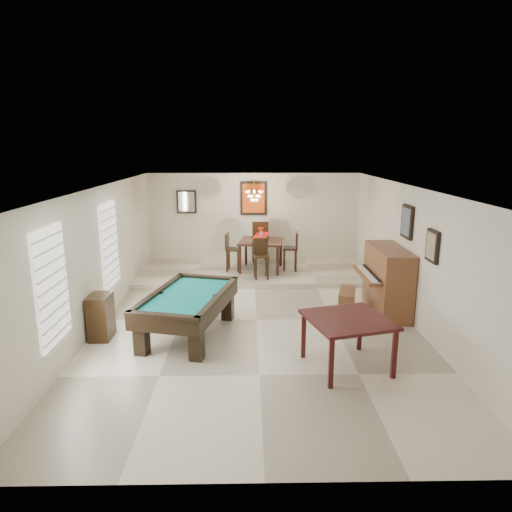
{
  "coord_description": "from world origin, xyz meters",
  "views": [
    {
      "loc": [
        -0.16,
        -8.47,
        3.36
      ],
      "look_at": [
        0.0,
        0.6,
        1.15
      ],
      "focal_mm": 32.0,
      "sensor_mm": 36.0,
      "label": 1
    }
  ],
  "objects_px": {
    "dining_chair_west": "(233,252)",
    "dining_chair_south": "(261,259)",
    "pool_table": "(188,315)",
    "chandelier": "(254,192)",
    "upright_piano": "(380,280)",
    "square_table": "(347,343)",
    "dining_chair_east": "(290,251)",
    "piano_bench": "(347,301)",
    "flower_vase": "(261,231)",
    "dining_table": "(261,253)",
    "dining_chair_north": "(260,242)",
    "apothecary_chest": "(101,317)"
  },
  "relations": [
    {
      "from": "dining_chair_west",
      "to": "dining_chair_south",
      "type": "bearing_deg",
      "value": -128.69
    },
    {
      "from": "pool_table",
      "to": "chandelier",
      "type": "distance_m",
      "value": 4.5
    },
    {
      "from": "upright_piano",
      "to": "square_table",
      "type": "bearing_deg",
      "value": -116.05
    },
    {
      "from": "dining_chair_east",
      "to": "chandelier",
      "type": "relative_size",
      "value": 1.7
    },
    {
      "from": "piano_bench",
      "to": "chandelier",
      "type": "bearing_deg",
      "value": 124.4
    },
    {
      "from": "square_table",
      "to": "flower_vase",
      "type": "bearing_deg",
      "value": 102.46
    },
    {
      "from": "dining_chair_south",
      "to": "pool_table",
      "type": "bearing_deg",
      "value": -119.37
    },
    {
      "from": "flower_vase",
      "to": "chandelier",
      "type": "relative_size",
      "value": 0.42
    },
    {
      "from": "piano_bench",
      "to": "dining_chair_south",
      "type": "bearing_deg",
      "value": 130.1
    },
    {
      "from": "dining_chair_south",
      "to": "dining_chair_east",
      "type": "bearing_deg",
      "value": 38.69
    },
    {
      "from": "dining_table",
      "to": "flower_vase",
      "type": "distance_m",
      "value": 0.58
    },
    {
      "from": "flower_vase",
      "to": "pool_table",
      "type": "bearing_deg",
      "value": -109.53
    },
    {
      "from": "upright_piano",
      "to": "chandelier",
      "type": "bearing_deg",
      "value": 132.01
    },
    {
      "from": "upright_piano",
      "to": "chandelier",
      "type": "distance_m",
      "value": 4.07
    },
    {
      "from": "dining_chair_west",
      "to": "chandelier",
      "type": "xyz_separation_m",
      "value": [
        0.55,
        -0.04,
        1.58
      ]
    },
    {
      "from": "flower_vase",
      "to": "dining_chair_south",
      "type": "xyz_separation_m",
      "value": [
        -0.02,
        -0.8,
        -0.55
      ]
    },
    {
      "from": "upright_piano",
      "to": "chandelier",
      "type": "height_order",
      "value": "chandelier"
    },
    {
      "from": "upright_piano",
      "to": "dining_chair_east",
      "type": "relative_size",
      "value": 1.59
    },
    {
      "from": "flower_vase",
      "to": "dining_chair_south",
      "type": "height_order",
      "value": "flower_vase"
    },
    {
      "from": "dining_chair_east",
      "to": "square_table",
      "type": "bearing_deg",
      "value": 8.57
    },
    {
      "from": "square_table",
      "to": "piano_bench",
      "type": "height_order",
      "value": "square_table"
    },
    {
      "from": "pool_table",
      "to": "dining_chair_north",
      "type": "distance_m",
      "value": 5.02
    },
    {
      "from": "flower_vase",
      "to": "dining_chair_west",
      "type": "distance_m",
      "value": 0.91
    },
    {
      "from": "dining_table",
      "to": "dining_chair_west",
      "type": "bearing_deg",
      "value": -176.13
    },
    {
      "from": "apothecary_chest",
      "to": "dining_chair_north",
      "type": "relative_size",
      "value": 0.67
    },
    {
      "from": "square_table",
      "to": "upright_piano",
      "type": "relative_size",
      "value": 0.72
    },
    {
      "from": "apothecary_chest",
      "to": "dining_chair_east",
      "type": "distance_m",
      "value": 5.53
    },
    {
      "from": "apothecary_chest",
      "to": "piano_bench",
      "type": "bearing_deg",
      "value": 15.3
    },
    {
      "from": "apothecary_chest",
      "to": "dining_table",
      "type": "height_order",
      "value": "dining_table"
    },
    {
      "from": "upright_piano",
      "to": "flower_vase",
      "type": "distance_m",
      "value": 3.76
    },
    {
      "from": "pool_table",
      "to": "dining_chair_west",
      "type": "distance_m",
      "value": 4.04
    },
    {
      "from": "dining_table",
      "to": "dining_chair_south",
      "type": "height_order",
      "value": "dining_chair_south"
    },
    {
      "from": "pool_table",
      "to": "piano_bench",
      "type": "relative_size",
      "value": 2.87
    },
    {
      "from": "dining_chair_south",
      "to": "chandelier",
      "type": "distance_m",
      "value": 1.74
    },
    {
      "from": "dining_chair_north",
      "to": "dining_chair_west",
      "type": "relative_size",
      "value": 1.21
    },
    {
      "from": "apothecary_chest",
      "to": "chandelier",
      "type": "distance_m",
      "value": 5.21
    },
    {
      "from": "square_table",
      "to": "flower_vase",
      "type": "distance_m",
      "value": 5.48
    },
    {
      "from": "piano_bench",
      "to": "flower_vase",
      "type": "relative_size",
      "value": 3.17
    },
    {
      "from": "dining_chair_east",
      "to": "dining_chair_south",
      "type": "bearing_deg",
      "value": -41.37
    },
    {
      "from": "upright_piano",
      "to": "dining_chair_north",
      "type": "bearing_deg",
      "value": 122.65
    },
    {
      "from": "pool_table",
      "to": "square_table",
      "type": "xyz_separation_m",
      "value": [
        2.6,
        -1.28,
        0.02
      ]
    },
    {
      "from": "upright_piano",
      "to": "dining_chair_west",
      "type": "relative_size",
      "value": 1.63
    },
    {
      "from": "square_table",
      "to": "dining_chair_west",
      "type": "distance_m",
      "value": 5.58
    },
    {
      "from": "upright_piano",
      "to": "chandelier",
      "type": "xyz_separation_m",
      "value": [
        -2.53,
        2.8,
        1.52
      ]
    },
    {
      "from": "pool_table",
      "to": "dining_chair_south",
      "type": "relative_size",
      "value": 2.3
    },
    {
      "from": "pool_table",
      "to": "chandelier",
      "type": "bearing_deg",
      "value": 86.0
    },
    {
      "from": "pool_table",
      "to": "chandelier",
      "type": "xyz_separation_m",
      "value": [
        1.24,
        3.93,
        1.82
      ]
    },
    {
      "from": "upright_piano",
      "to": "dining_chair_north",
      "type": "xyz_separation_m",
      "value": [
        -2.36,
        3.68,
        0.04
      ]
    },
    {
      "from": "dining_table",
      "to": "flower_vase",
      "type": "bearing_deg",
      "value": 0.0
    },
    {
      "from": "apothecary_chest",
      "to": "dining_chair_west",
      "type": "height_order",
      "value": "dining_chair_west"
    }
  ]
}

